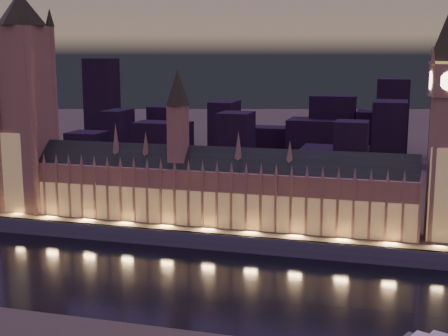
# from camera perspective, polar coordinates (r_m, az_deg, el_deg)

# --- Properties ---
(ground_plane) EXTENTS (2000.00, 2000.00, 0.00)m
(ground_plane) POSITION_cam_1_polar(r_m,az_deg,el_deg) (269.56, -4.24, -9.95)
(ground_plane) COLOR black
(ground_plane) RESTS_ON ground
(north_bank) EXTENTS (2000.00, 960.00, 8.00)m
(north_bank) POSITION_cam_1_polar(r_m,az_deg,el_deg) (767.76, 9.04, 3.48)
(north_bank) COLOR brown
(north_bank) RESTS_ON ground
(embankment_wall) EXTENTS (2000.00, 2.50, 8.00)m
(embankment_wall) POSITION_cam_1_polar(r_m,az_deg,el_deg) (305.13, -1.62, -6.70)
(embankment_wall) COLOR #474F53
(embankment_wall) RESTS_ON ground
(palace_of_westminster) EXTENTS (202.00, 21.42, 78.00)m
(palace_of_westminster) POSITION_cam_1_polar(r_m,az_deg,el_deg) (319.41, -0.95, -1.78)
(palace_of_westminster) COLOR #9C745B
(palace_of_westminster) RESTS_ON north_bank
(victoria_tower) EXTENTS (31.68, 31.68, 130.48)m
(victoria_tower) POSITION_cam_1_polar(r_m,az_deg,el_deg) (359.00, -17.78, 6.57)
(victoria_tower) COLOR #9C745B
(victoria_tower) RESTS_ON north_bank
(elizabeth_tower) EXTENTS (18.00, 18.00, 114.98)m
(elizabeth_tower) POSITION_cam_1_polar(r_m,az_deg,el_deg) (301.01, 19.72, 5.70)
(elizabeth_tower) COLOR #9C745B
(elizabeth_tower) RESTS_ON north_bank
(city_backdrop) EXTENTS (465.11, 215.63, 82.16)m
(city_backdrop) POSITION_cam_1_polar(r_m,az_deg,el_deg) (490.86, 9.69, 2.93)
(city_backdrop) COLOR black
(city_backdrop) RESTS_ON north_bank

